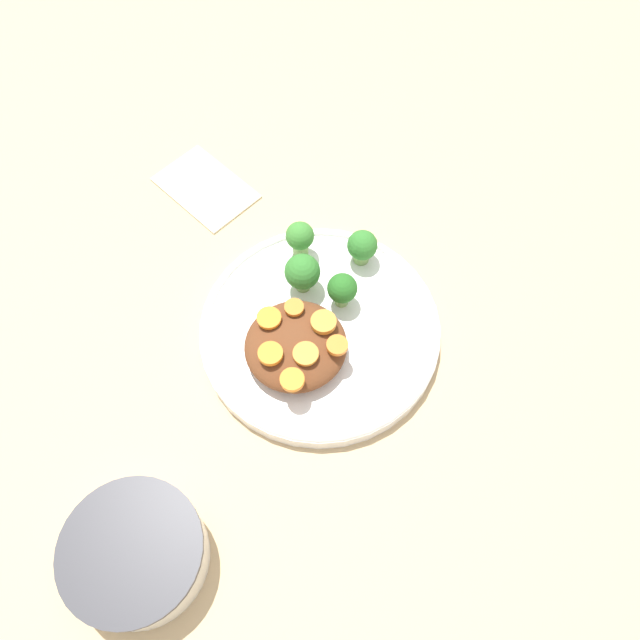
{
  "coord_description": "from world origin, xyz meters",
  "views": [
    {
      "loc": [
        -0.27,
        0.18,
        0.63
      ],
      "look_at": [
        0.0,
        0.0,
        0.03
      ],
      "focal_mm": 35.0,
      "sensor_mm": 36.0,
      "label": 1
    }
  ],
  "objects": [
    {
      "name": "ground_plane",
      "position": [
        0.0,
        0.0,
        0.0
      ],
      "size": [
        4.0,
        4.0,
        0.0
      ],
      "primitive_type": "plane",
      "color": "tan"
    },
    {
      "name": "stew_mound",
      "position": [
        -0.01,
        0.04,
        0.04
      ],
      "size": [
        0.11,
        0.11,
        0.04
      ],
      "primitive_type": "ellipsoid",
      "color": "brown",
      "rests_on": "plate"
    },
    {
      "name": "carrot_slice_5",
      "position": [
        0.02,
        0.02,
        0.06
      ],
      "size": [
        0.02,
        0.02,
        0.0
      ],
      "primitive_type": "cylinder",
      "color": "orange",
      "rests_on": "stew_mound"
    },
    {
      "name": "broccoli_floret_0",
      "position": [
        0.05,
        -0.01,
        0.05
      ],
      "size": [
        0.04,
        0.04,
        0.05
      ],
      "color": "#759E51",
      "rests_on": "plate"
    },
    {
      "name": "broccoli_floret_2",
      "position": [
        0.1,
        -0.03,
        0.05
      ],
      "size": [
        0.03,
        0.03,
        0.05
      ],
      "color": "#7FA85B",
      "rests_on": "plate"
    },
    {
      "name": "broccoli_floret_3",
      "position": [
        0.01,
        -0.04,
        0.05
      ],
      "size": [
        0.03,
        0.03,
        0.05
      ],
      "color": "#759E51",
      "rests_on": "plate"
    },
    {
      "name": "carrot_slice_4",
      "position": [
        0.02,
        0.05,
        0.06
      ],
      "size": [
        0.03,
        0.03,
        0.0
      ],
      "primitive_type": "cylinder",
      "color": "orange",
      "rests_on": "stew_mound"
    },
    {
      "name": "carrot_slice_6",
      "position": [
        -0.05,
        0.07,
        0.06
      ],
      "size": [
        0.02,
        0.02,
        0.01
      ],
      "primitive_type": "cylinder",
      "color": "orange",
      "rests_on": "stew_mound"
    },
    {
      "name": "dip_bowl",
      "position": [
        -0.11,
        0.27,
        0.03
      ],
      "size": [
        0.13,
        0.13,
        0.05
      ],
      "color": "white",
      "rests_on": "ground_plane"
    },
    {
      "name": "carrot_slice_2",
      "position": [
        -0.01,
        0.01,
        0.06
      ],
      "size": [
        0.03,
        0.03,
        0.01
      ],
      "primitive_type": "cylinder",
      "color": "orange",
      "rests_on": "stew_mound"
    },
    {
      "name": "plate",
      "position": [
        0.0,
        0.0,
        0.01
      ],
      "size": [
        0.27,
        0.27,
        0.02
      ],
      "color": "white",
      "rests_on": "ground_plane"
    },
    {
      "name": "broccoli_floret_1",
      "position": [
        0.05,
        -0.09,
        0.05
      ],
      "size": [
        0.04,
        0.04,
        0.05
      ],
      "color": "#759E51",
      "rests_on": "plate"
    },
    {
      "name": "carrot_slice_0",
      "position": [
        -0.02,
        0.07,
        0.06
      ],
      "size": [
        0.03,
        0.03,
        0.01
      ],
      "primitive_type": "cylinder",
      "color": "orange",
      "rests_on": "stew_mound"
    },
    {
      "name": "napkin",
      "position": [
        0.26,
        0.01,
        0.0
      ],
      "size": [
        0.14,
        0.11,
        0.01
      ],
      "rotation": [
        0.0,
        0.0,
        0.22
      ],
      "color": "beige",
      "rests_on": "ground_plane"
    },
    {
      "name": "carrot_slice_1",
      "position": [
        -0.03,
        0.04,
        0.06
      ],
      "size": [
        0.03,
        0.03,
        0.0
      ],
      "primitive_type": "cylinder",
      "color": "orange",
      "rests_on": "stew_mound"
    },
    {
      "name": "carrot_slice_3",
      "position": [
        -0.04,
        0.01,
        0.06
      ],
      "size": [
        0.02,
        0.02,
        0.01
      ],
      "primitive_type": "cylinder",
      "color": "orange",
      "rests_on": "stew_mound"
    }
  ]
}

